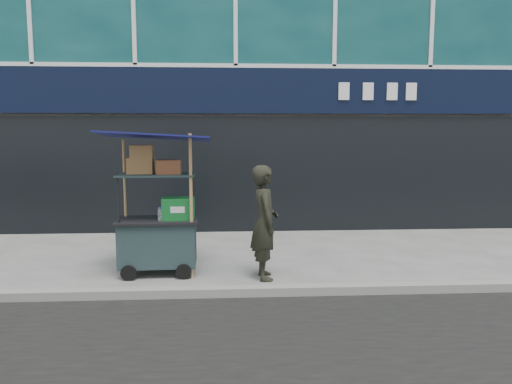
{
  "coord_description": "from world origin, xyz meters",
  "views": [
    {
      "loc": [
        -0.21,
        -6.39,
        2.12
      ],
      "look_at": [
        0.25,
        1.2,
        1.17
      ],
      "focal_mm": 35.0,
      "sensor_mm": 36.0,
      "label": 1
    }
  ],
  "objects": [
    {
      "name": "vendor_cart",
      "position": [
        -1.21,
        0.89,
        0.74
      ],
      "size": [
        1.6,
        1.15,
        2.12
      ],
      "rotation": [
        0.0,
        0.0,
        0.03
      ],
      "color": "#182829",
      "rests_on": "ground"
    },
    {
      "name": "curb",
      "position": [
        0.0,
        -0.2,
        0.06
      ],
      "size": [
        80.0,
        0.18,
        0.12
      ],
      "primitive_type": "cube",
      "color": "gray",
      "rests_on": "ground"
    },
    {
      "name": "ground",
      "position": [
        0.0,
        0.0,
        0.0
      ],
      "size": [
        80.0,
        80.0,
        0.0
      ],
      "primitive_type": "plane",
      "color": "#61615C",
      "rests_on": "ground"
    },
    {
      "name": "vendor_man",
      "position": [
        0.33,
        0.56,
        0.82
      ],
      "size": [
        0.44,
        0.63,
        1.63
      ],
      "primitive_type": "imported",
      "rotation": [
        0.0,
        0.0,
        1.66
      ],
      "color": "black",
      "rests_on": "ground"
    }
  ]
}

